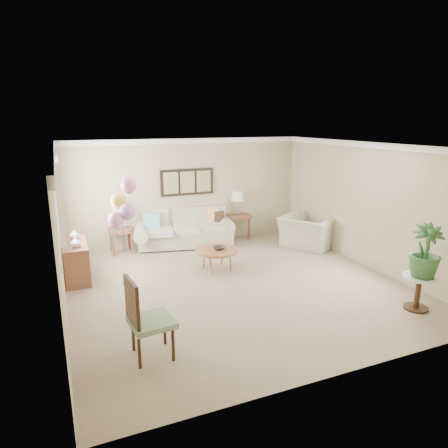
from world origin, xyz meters
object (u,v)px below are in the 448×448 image
Objects in this scene: coffee_table at (217,251)px; armchair at (308,232)px; balloon_cluster at (123,205)px; sofa at (185,231)px; accent_chair at (145,317)px.

armchair is (2.61, 0.59, -0.03)m from coffee_table.
balloon_cluster is (-1.85, -0.04, 1.12)m from coffee_table.
armchair is at bearing 8.12° from balloon_cluster.
sofa is at bearing 33.31° from armchair.
coffee_table is 0.76× the size of armchair.
sofa is 4.89m from accent_chair.
balloon_cluster is (-1.74, -1.96, 1.17)m from sofa.
armchair is (2.72, -1.33, 0.02)m from sofa.
accent_chair is at bearing -112.94° from sofa.
coffee_table is at bearing -86.84° from sofa.
balloon_cluster is at bearing -178.72° from coffee_table.
sofa is 1.30× the size of balloon_cluster.
accent_chair is 2.72m from balloon_cluster.
balloon_cluster reaches higher than armchair.
armchair is 5.61m from accent_chair.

